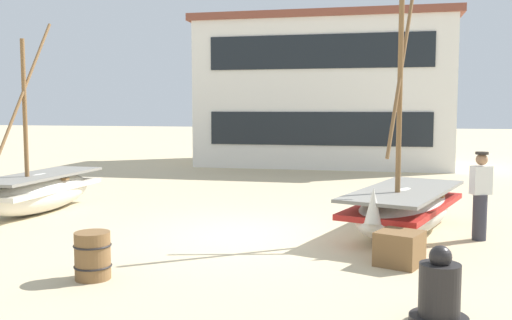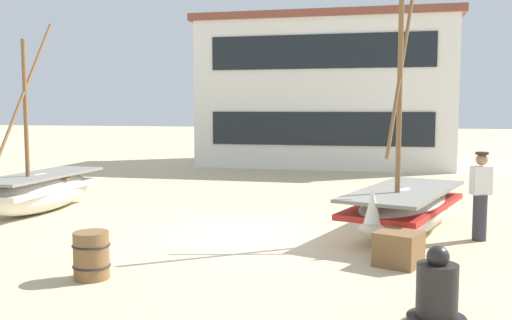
% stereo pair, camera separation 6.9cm
% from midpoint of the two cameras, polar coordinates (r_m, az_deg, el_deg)
% --- Properties ---
extents(ground_plane, '(120.00, 120.00, 0.00)m').
position_cam_midpoint_polar(ground_plane, '(11.38, -1.28, -7.49)').
color(ground_plane, '#CCB78E').
extents(fishing_boat_near_left, '(1.36, 3.82, 4.56)m').
position_cam_midpoint_polar(fishing_boat_near_left, '(14.71, -20.94, -2.87)').
color(fishing_boat_near_left, silver).
rests_on(fishing_boat_near_left, ground).
extents(fishing_boat_centre_large, '(2.65, 4.24, 4.97)m').
position_cam_midpoint_polar(fishing_boat_centre_large, '(11.83, 14.42, -4.66)').
color(fishing_boat_centre_large, silver).
rests_on(fishing_boat_centre_large, ground).
extents(fisherman_by_hull, '(0.42, 0.34, 1.68)m').
position_cam_midpoint_polar(fisherman_by_hull, '(11.59, 21.36, -3.43)').
color(fisherman_by_hull, '#33333D').
rests_on(fisherman_by_hull, ground).
extents(capstan_winch, '(0.68, 0.68, 0.93)m').
position_cam_midpoint_polar(capstan_winch, '(7.09, 17.59, -12.64)').
color(capstan_winch, black).
rests_on(capstan_winch, ground).
extents(wooden_barrel, '(0.56, 0.56, 0.70)m').
position_cam_midpoint_polar(wooden_barrel, '(8.82, -16.23, -9.16)').
color(wooden_barrel, brown).
rests_on(wooden_barrel, ground).
extents(cargo_crate, '(0.85, 0.85, 0.55)m').
position_cam_midpoint_polar(cargo_crate, '(9.48, 13.94, -8.56)').
color(cargo_crate, brown).
rests_on(cargo_crate, ground).
extents(harbor_building_main, '(10.94, 5.53, 6.37)m').
position_cam_midpoint_polar(harbor_building_main, '(25.52, 6.82, 6.78)').
color(harbor_building_main, white).
rests_on(harbor_building_main, ground).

